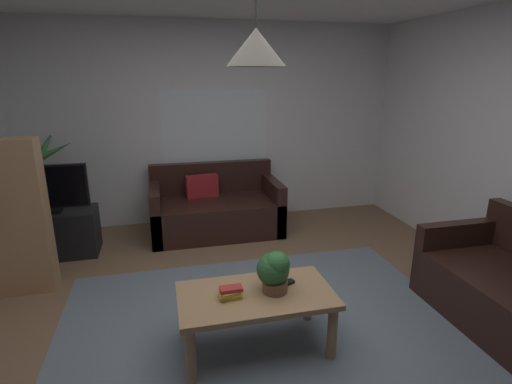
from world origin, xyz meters
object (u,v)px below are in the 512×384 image
(tv_stand, at_px, (54,233))
(tv, at_px, (46,189))
(bookshelf_corner, at_px, (3,219))
(book_on_table_1, at_px, (230,293))
(remote_on_table_1, at_px, (272,290))
(coffee_table, at_px, (256,302))
(couch_under_window, at_px, (216,210))
(pendant_lamp, at_px, (256,47))
(book_on_table_2, at_px, (231,289))
(potted_palm_corner, at_px, (42,196))
(potted_plant_on_table, at_px, (274,270))
(book_on_table_0, at_px, (230,296))
(remote_on_table_0, at_px, (284,284))

(tv_stand, bearing_deg, tv, -90.00)
(bookshelf_corner, bearing_deg, tv_stand, 75.91)
(book_on_table_1, distance_m, remote_on_table_1, 0.31)
(coffee_table, xyz_separation_m, remote_on_table_1, (0.12, -0.01, 0.08))
(couch_under_window, bearing_deg, pendant_lamp, -90.88)
(book_on_table_2, xyz_separation_m, tv_stand, (-1.59, 2.03, -0.26))
(potted_palm_corner, relative_size, bookshelf_corner, 0.95)
(book_on_table_2, relative_size, potted_palm_corner, 0.12)
(book_on_table_2, height_order, potted_plant_on_table, potted_plant_on_table)
(tv, relative_size, bookshelf_corner, 0.59)
(book_on_table_0, distance_m, potted_palm_corner, 3.02)
(tv_stand, relative_size, bookshelf_corner, 0.64)
(couch_under_window, distance_m, remote_on_table_0, 2.23)
(remote_on_table_0, distance_m, remote_on_table_1, 0.13)
(remote_on_table_1, distance_m, potted_palm_corner, 3.21)
(couch_under_window, xyz_separation_m, book_on_table_0, (-0.22, -2.29, 0.18))
(book_on_table_1, bearing_deg, potted_plant_on_table, 4.62)
(book_on_table_0, distance_m, tv, 2.57)
(remote_on_table_0, bearing_deg, tv, 24.41)
(book_on_table_1, bearing_deg, couch_under_window, 84.45)
(book_on_table_2, xyz_separation_m, tv, (-1.59, 2.00, 0.26))
(book_on_table_0, distance_m, potted_plant_on_table, 0.35)
(remote_on_table_1, bearing_deg, couch_under_window, 75.22)
(couch_under_window, xyz_separation_m, bookshelf_corner, (-1.99, -1.00, 0.43))
(potted_palm_corner, distance_m, pendant_lamp, 3.47)
(coffee_table, distance_m, potted_palm_corner, 3.13)
(coffee_table, relative_size, bookshelf_corner, 0.78)
(remote_on_table_1, bearing_deg, book_on_table_1, 164.76)
(coffee_table, bearing_deg, book_on_table_0, -175.26)
(book_on_table_2, relative_size, remote_on_table_1, 0.96)
(remote_on_table_1, bearing_deg, remote_on_table_0, 15.08)
(tv, relative_size, pendant_lamp, 1.40)
(bookshelf_corner, bearing_deg, remote_on_table_1, -31.86)
(tv_stand, bearing_deg, book_on_table_1, -52.14)
(book_on_table_0, bearing_deg, potted_palm_corner, 125.51)
(couch_under_window, relative_size, potted_plant_on_table, 5.25)
(book_on_table_2, height_order, potted_palm_corner, potted_palm_corner)
(remote_on_table_0, distance_m, pendant_lamp, 1.63)
(coffee_table, xyz_separation_m, book_on_table_0, (-0.19, -0.02, 0.09))
(potted_palm_corner, xyz_separation_m, bookshelf_corner, (-0.01, -1.17, 0.15))
(couch_under_window, distance_m, remote_on_table_1, 2.30)
(coffee_table, height_order, book_on_table_1, book_on_table_1)
(book_on_table_1, height_order, bookshelf_corner, bookshelf_corner)
(potted_palm_corner, bearing_deg, remote_on_table_0, -47.70)
(bookshelf_corner, bearing_deg, remote_on_table_0, -29.18)
(book_on_table_0, bearing_deg, potted_plant_on_table, 4.27)
(remote_on_table_1, height_order, bookshelf_corner, bookshelf_corner)
(book_on_table_0, xyz_separation_m, tv, (-1.58, 2.01, 0.31))
(book_on_table_0, bearing_deg, remote_on_table_0, 10.26)
(pendant_lamp, bearing_deg, book_on_table_2, -176.18)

